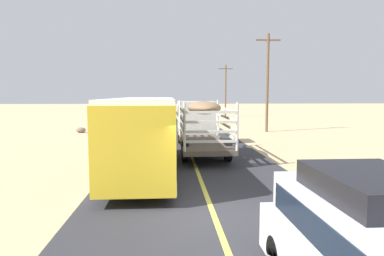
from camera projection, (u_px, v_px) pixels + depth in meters
name	position (u px, v px, depth m)	size (l,w,h in m)	color
ground_plane	(214.00, 215.00, 9.77)	(240.00, 240.00, 0.00)	tan
road_surface	(214.00, 215.00, 9.76)	(8.00, 120.00, 0.02)	#2D2D33
road_centre_line	(214.00, 215.00, 9.76)	(0.16, 117.60, 0.00)	#D8CC4C
suv_near	(370.00, 253.00, 4.92)	(1.90, 4.62, 2.29)	silver
livestock_truck	(199.00, 120.00, 21.95)	(2.53, 9.70, 3.02)	silver
bus	(145.00, 133.00, 14.90)	(2.54, 10.00, 3.21)	gold
car_far	(159.00, 113.00, 44.48)	(1.90, 4.62, 1.93)	silver
power_pole_mid	(267.00, 80.00, 31.35)	(2.20, 0.24, 8.84)	brown
power_pole_far	(226.00, 89.00, 54.42)	(2.20, 0.24, 8.00)	brown
boulder_near_shoulder	(81.00, 130.00, 30.99)	(0.85, 0.68, 0.47)	#756656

